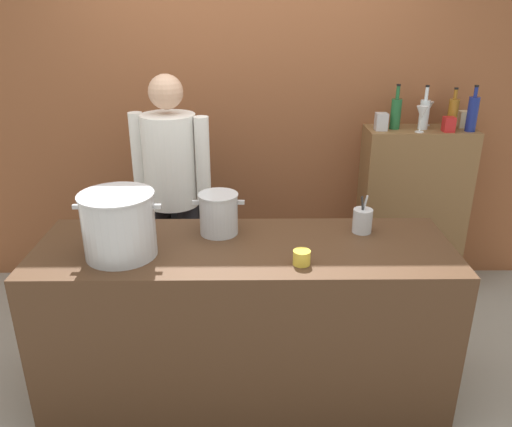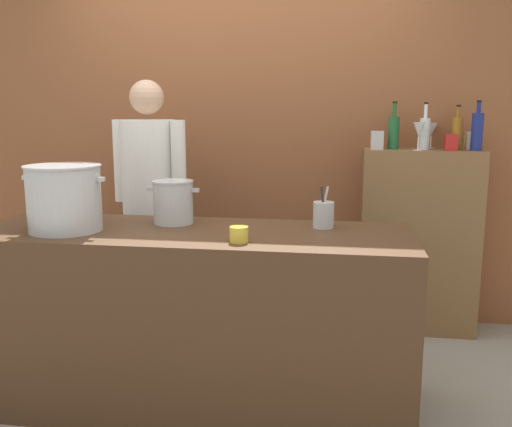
{
  "view_description": "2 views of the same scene",
  "coord_description": "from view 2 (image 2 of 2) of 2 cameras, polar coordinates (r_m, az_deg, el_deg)",
  "views": [
    {
      "loc": [
        0.04,
        -2.33,
        2.04
      ],
      "look_at": [
        0.06,
        0.38,
        0.92
      ],
      "focal_mm": 35.69,
      "sensor_mm": 36.0,
      "label": 1
    },
    {
      "loc": [
        0.71,
        -2.54,
        1.47
      ],
      "look_at": [
        0.26,
        0.36,
        0.93
      ],
      "focal_mm": 38.75,
      "sensor_mm": 36.0,
      "label": 2
    }
  ],
  "objects": [
    {
      "name": "utensil_crock",
      "position": [
        2.75,
        6.98,
        -0.11
      ],
      "size": [
        0.1,
        0.1,
        0.21
      ],
      "color": "#B7BABF",
      "rests_on": "prep_counter"
    },
    {
      "name": "butter_jar",
      "position": [
        2.44,
        -1.77,
        -2.16
      ],
      "size": [
        0.08,
        0.08,
        0.07
      ],
      "primitive_type": "cylinder",
      "color": "yellow",
      "rests_on": "prep_counter"
    },
    {
      "name": "bar_cabinet",
      "position": [
        3.86,
        16.37,
        -2.75
      ],
      "size": [
        0.76,
        0.32,
        1.23
      ],
      "primitive_type": "cube",
      "color": "brown",
      "rests_on": "ground_plane"
    },
    {
      "name": "wine_bottle_clear",
      "position": [
        3.76,
        17.02,
        8.0
      ],
      "size": [
        0.07,
        0.07,
        0.3
      ],
      "color": "silver",
      "rests_on": "bar_cabinet"
    },
    {
      "name": "spice_tin_cream",
      "position": [
        3.87,
        21.38,
        7.02
      ],
      "size": [
        0.08,
        0.08,
        0.12
      ],
      "primitive_type": "cube",
      "color": "beige",
      "rests_on": "bar_cabinet"
    },
    {
      "name": "wine_bottle_cobalt",
      "position": [
        3.75,
        21.86,
        7.91
      ],
      "size": [
        0.07,
        0.07,
        0.31
      ],
      "color": "navy",
      "rests_on": "bar_cabinet"
    },
    {
      "name": "stockpot_small",
      "position": [
        2.87,
        -8.54,
        1.19
      ],
      "size": [
        0.27,
        0.21,
        0.22
      ],
      "color": "#B7BABF",
      "rests_on": "prep_counter"
    },
    {
      "name": "brick_back_panel",
      "position": [
        4.01,
        -1.49,
        10.92
      ],
      "size": [
        4.4,
        0.1,
        3.0
      ],
      "primitive_type": "cube",
      "color": "brown",
      "rests_on": "ground_plane"
    },
    {
      "name": "chef",
      "position": [
        3.54,
        -10.84,
        2.1
      ],
      "size": [
        0.51,
        0.4,
        1.66
      ],
      "rotation": [
        0.0,
        0.0,
        2.84
      ],
      "color": "black",
      "rests_on": "ground_plane"
    },
    {
      "name": "wine_glass_wide",
      "position": [
        3.66,
        16.45,
        8.25
      ],
      "size": [
        0.08,
        0.08,
        0.18
      ],
      "color": "silver",
      "rests_on": "bar_cabinet"
    },
    {
      "name": "prep_counter",
      "position": [
        2.83,
        -6.52,
        -10.7
      ],
      "size": [
        2.13,
        0.7,
        0.9
      ],
      "primitive_type": "cube",
      "color": "#472D1C",
      "rests_on": "ground_plane"
    },
    {
      "name": "wine_bottle_green",
      "position": [
        3.75,
        14.02,
        8.19
      ],
      "size": [
        0.07,
        0.07,
        0.31
      ],
      "color": "#1E592D",
      "rests_on": "bar_cabinet"
    },
    {
      "name": "stockpot_large",
      "position": [
        2.81,
        -19.18,
        1.51
      ],
      "size": [
        0.42,
        0.36,
        0.32
      ],
      "color": "#B7BABF",
      "rests_on": "prep_counter"
    },
    {
      "name": "wine_bottle_amber",
      "position": [
        3.8,
        20.03,
        7.85
      ],
      "size": [
        0.07,
        0.07,
        0.29
      ],
      "color": "#8C5919",
      "rests_on": "bar_cabinet"
    },
    {
      "name": "spice_tin_red",
      "position": [
        3.71,
        19.46,
        6.92
      ],
      "size": [
        0.07,
        0.07,
        0.1
      ],
      "primitive_type": "cube",
      "color": "red",
      "rests_on": "bar_cabinet"
    },
    {
      "name": "wine_glass_short",
      "position": [
        3.88,
        17.66,
        8.23
      ],
      "size": [
        0.08,
        0.08,
        0.17
      ],
      "color": "silver",
      "rests_on": "bar_cabinet"
    },
    {
      "name": "spice_tin_silver",
      "position": [
        3.7,
        12.38,
        7.4
      ],
      "size": [
        0.08,
        0.08,
        0.12
      ],
      "primitive_type": "cube",
      "color": "#B2B2B7",
      "rests_on": "bar_cabinet"
    },
    {
      "name": "ground_plane",
      "position": [
        3.02,
        -6.33,
        -18.69
      ],
      "size": [
        8.0,
        8.0,
        0.0
      ],
      "primitive_type": "plane",
      "color": "gray"
    }
  ]
}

